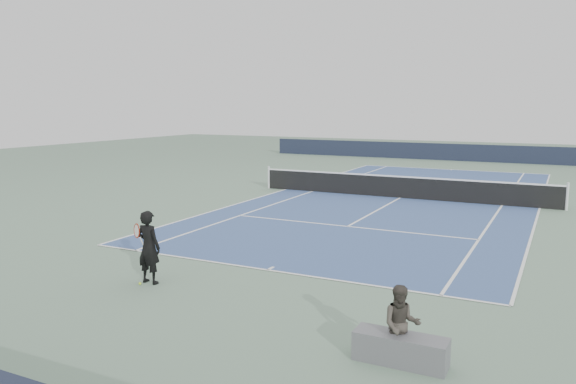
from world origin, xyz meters
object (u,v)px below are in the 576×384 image
at_px(spectator_bench, 401,336).
at_px(tennis_net, 400,186).
at_px(tennis_ball, 140,283).
at_px(tennis_player, 149,247).

bearing_deg(spectator_bench, tennis_net, 105.29).
bearing_deg(tennis_net, tennis_ball, -98.15).
height_order(tennis_net, spectator_bench, spectator_bench).
bearing_deg(spectator_bench, tennis_ball, 169.19).
distance_m(tennis_player, spectator_bench, 6.26).
height_order(tennis_net, tennis_player, tennis_player).
xyz_separation_m(tennis_player, spectator_bench, (6.09, -1.39, -0.39)).
relative_size(tennis_player, spectator_bench, 1.10).
height_order(tennis_player, tennis_ball, tennis_player).
height_order(tennis_player, spectator_bench, tennis_player).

